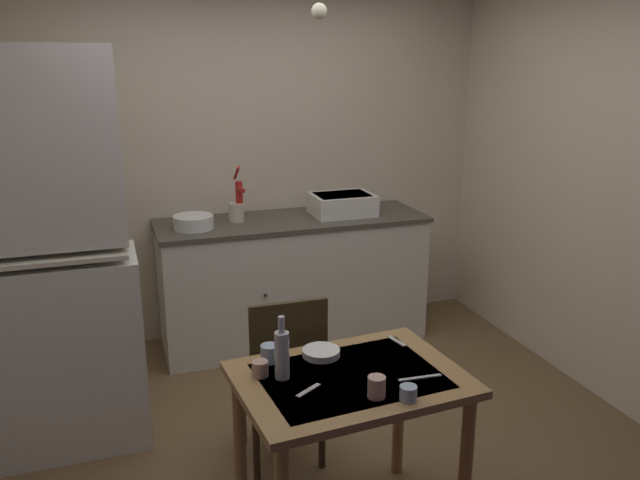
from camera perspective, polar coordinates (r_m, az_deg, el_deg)
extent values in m
plane|color=brown|center=(3.68, 0.65, -17.75)|extent=(4.55, 4.55, 0.00)
cube|color=beige|center=(4.81, -6.33, 7.39)|extent=(3.65, 0.10, 2.65)
cube|color=beige|center=(4.11, 25.58, 4.41)|extent=(0.10, 3.53, 2.65)
cube|color=silver|center=(3.73, -21.99, -9.28)|extent=(0.86, 0.47, 1.05)
cube|color=silver|center=(3.43, -23.90, 7.46)|extent=(0.79, 0.40, 0.96)
cube|color=beige|center=(3.51, -22.97, -1.05)|extent=(0.78, 0.42, 0.02)
cube|color=silver|center=(4.73, -2.40, -3.70)|extent=(1.88, 0.60, 0.89)
cube|color=#4C473D|center=(4.60, -2.47, 1.72)|extent=(1.91, 0.63, 0.03)
sphere|color=#2D2823|center=(4.37, -4.82, -4.86)|extent=(0.02, 0.02, 0.02)
cube|color=white|center=(4.69, 1.97, 3.16)|extent=(0.44, 0.34, 0.15)
cube|color=black|center=(4.68, 1.98, 4.00)|extent=(0.38, 0.28, 0.01)
cylinder|color=#B21E19|center=(4.52, -7.12, 3.39)|extent=(0.05, 0.05, 0.28)
cylinder|color=#B21E19|center=(4.44, -6.98, 4.47)|extent=(0.03, 0.12, 0.03)
cylinder|color=red|center=(4.54, -7.36, 5.89)|extent=(0.02, 0.16, 0.12)
cylinder|color=white|center=(4.40, -11.09, 1.56)|extent=(0.27, 0.27, 0.09)
cylinder|color=beige|center=(4.54, -7.37, 2.45)|extent=(0.11, 0.11, 0.13)
cube|color=#A07745|center=(2.76, 2.67, -12.18)|extent=(0.98, 0.75, 0.04)
cube|color=silver|center=(2.75, 2.67, -11.86)|extent=(0.77, 0.58, 0.00)
cylinder|color=#A4733E|center=(2.94, 12.68, -19.35)|extent=(0.06, 0.06, 0.73)
cylinder|color=#9D7548|center=(3.06, -7.06, -17.54)|extent=(0.06, 0.06, 0.73)
cylinder|color=#A77740|center=(3.33, 6.96, -14.48)|extent=(0.06, 0.06, 0.73)
cube|color=#3C2A19|center=(3.40, -3.52, -12.26)|extent=(0.41, 0.41, 0.03)
cube|color=#3A2E19|center=(3.13, -2.73, -9.65)|extent=(0.38, 0.03, 0.49)
cylinder|color=#3C2A19|center=(3.70, -1.51, -13.76)|extent=(0.04, 0.04, 0.42)
cylinder|color=#3C2A19|center=(3.63, -6.84, -14.50)|extent=(0.04, 0.04, 0.42)
cylinder|color=#3C2A19|center=(3.42, 0.18, -16.47)|extent=(0.04, 0.04, 0.42)
cylinder|color=#3C2A19|center=(3.34, -5.63, -17.36)|extent=(0.04, 0.04, 0.42)
cylinder|color=white|center=(2.91, 0.10, -9.88)|extent=(0.17, 0.17, 0.03)
cylinder|color=tan|center=(2.58, 5.00, -12.78)|extent=(0.07, 0.07, 0.09)
cylinder|color=tan|center=(2.74, -5.30, -11.21)|extent=(0.07, 0.07, 0.07)
cylinder|color=#9EB2C6|center=(2.85, -4.46, -9.93)|extent=(0.08, 0.08, 0.08)
cylinder|color=#9EB2C6|center=(2.58, 7.79, -13.23)|extent=(0.07, 0.07, 0.06)
cylinder|color=#B7BCC1|center=(2.69, -3.37, -10.11)|extent=(0.06, 0.06, 0.20)
cylinder|color=#B7BCC1|center=(2.63, -3.42, -7.45)|extent=(0.03, 0.03, 0.07)
cube|color=silver|center=(2.76, 8.81, -11.89)|extent=(0.19, 0.03, 0.00)
cube|color=beige|center=(2.64, -1.03, -13.10)|extent=(0.12, 0.09, 0.00)
cube|color=beige|center=(3.06, 6.77, -8.82)|extent=(0.05, 0.13, 0.00)
sphere|color=#F9EFCC|center=(3.44, -0.08, 19.52)|extent=(0.08, 0.08, 0.08)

